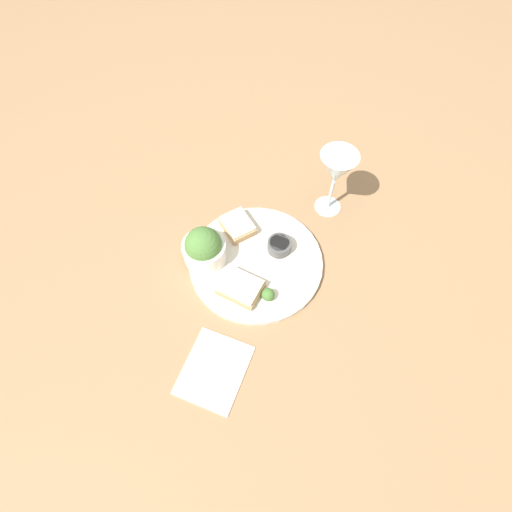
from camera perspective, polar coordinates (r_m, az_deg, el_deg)
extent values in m
plane|color=#93704C|center=(0.89, 0.00, -1.12)|extent=(4.00, 4.00, 0.00)
cylinder|color=silver|center=(0.88, 0.00, -0.90)|extent=(0.29, 0.29, 0.01)
cylinder|color=white|center=(0.87, -7.36, 0.72)|extent=(0.09, 0.09, 0.05)
sphere|color=#4C7A38|center=(0.85, -7.54, 1.56)|extent=(0.08, 0.08, 0.08)
cylinder|color=#4C4C4C|center=(0.88, 3.35, 1.49)|extent=(0.05, 0.05, 0.03)
cylinder|color=#D14C38|center=(0.88, 3.38, 1.82)|extent=(0.04, 0.04, 0.01)
cube|color=tan|center=(0.84, -2.21, -4.61)|extent=(0.10, 0.09, 0.02)
cube|color=#F4E5C1|center=(0.83, -2.24, -4.21)|extent=(0.10, 0.09, 0.01)
cube|color=tan|center=(0.92, -2.64, 4.24)|extent=(0.08, 0.07, 0.02)
cube|color=#F4E5C1|center=(0.91, -2.67, 4.72)|extent=(0.08, 0.07, 0.01)
cylinder|color=silver|center=(0.99, 10.19, 7.02)|extent=(0.06, 0.06, 0.01)
cylinder|color=silver|center=(0.96, 10.61, 8.71)|extent=(0.01, 0.01, 0.09)
cone|color=silver|center=(0.90, 11.47, 12.09)|extent=(0.08, 0.08, 0.08)
sphere|color=#477533|center=(0.83, 1.74, -5.53)|extent=(0.03, 0.03, 0.03)
cube|color=beige|center=(0.80, -6.00, -15.86)|extent=(0.17, 0.18, 0.01)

